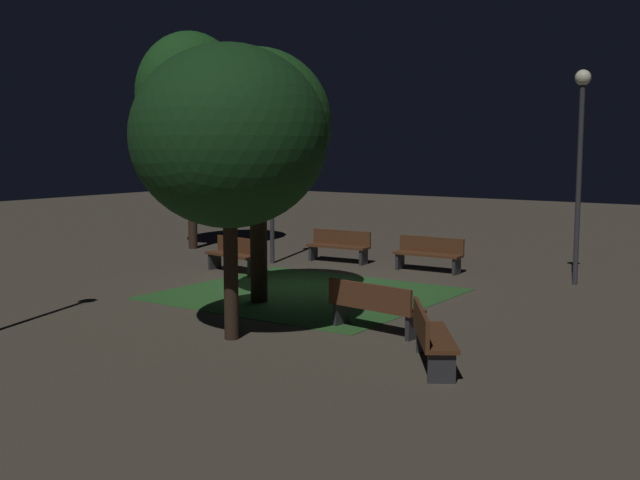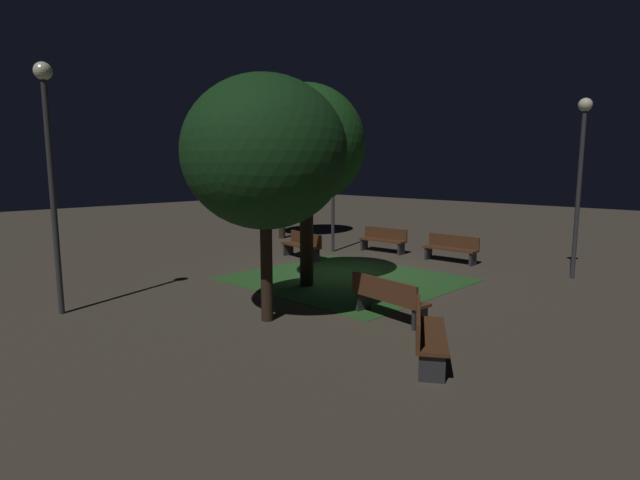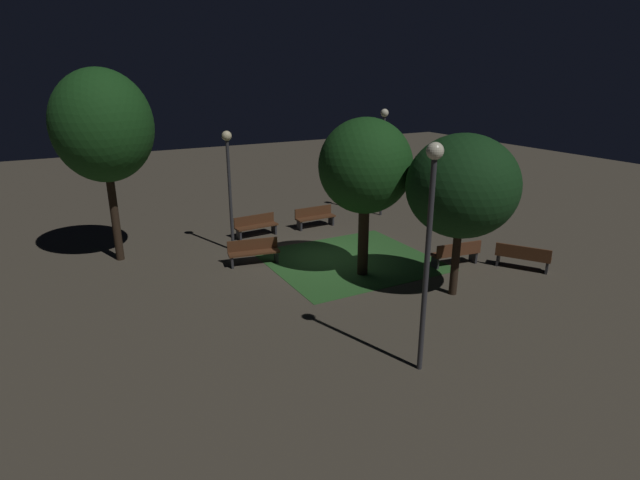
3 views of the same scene
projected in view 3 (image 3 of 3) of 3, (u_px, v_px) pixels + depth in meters
The scene contains 13 objects.
ground_plane at pixel (328, 258), 18.50m from camera, with size 60.00×60.00×0.00m, color #4C4438.
grass_lawn at pixel (350, 261), 18.21m from camera, with size 5.70×5.22×0.01m, color #2D6028.
bench_lawn_edge at pixel (315, 216), 22.02m from camera, with size 1.81×0.52×0.88m.
bench_back_row at pixel (256, 225), 20.78m from camera, with size 1.83×0.60×0.88m.
bench_near_trees at pixel (456, 253), 17.61m from camera, with size 1.85×0.71×0.88m.
bench_path_side at pixel (523, 256), 17.27m from camera, with size 1.39×1.77×0.88m.
bench_front_right at pixel (254, 251), 17.78m from camera, with size 1.86×0.79×0.88m.
tree_right_canopy at pixel (365, 167), 15.87m from camera, with size 3.00×3.00×5.21m.
tree_left_canopy at pixel (103, 127), 16.83m from camera, with size 3.33×3.33×6.68m.
tree_back_right at pixel (462, 186), 14.44m from camera, with size 3.25×3.25×4.90m.
lamp_post_near_wall at pixel (383, 145), 22.96m from camera, with size 0.36×0.36×4.94m.
lamp_post_plaza_east at pixel (430, 225), 10.51m from camera, with size 0.36×0.36×5.20m.
lamp_post_path_center at pixel (229, 171), 18.31m from camera, with size 0.36×0.36×4.52m.
Camera 3 is at (8.50, 15.10, 6.53)m, focal length 28.16 mm.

